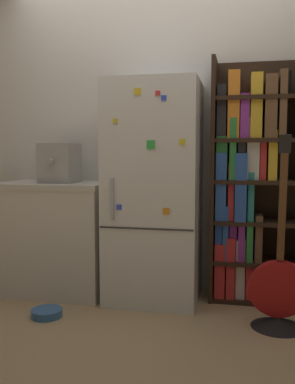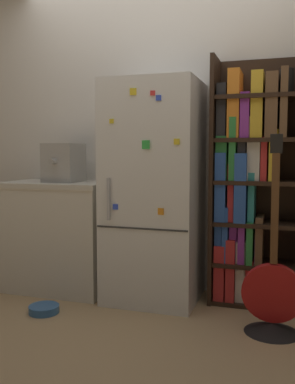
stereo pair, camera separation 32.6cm
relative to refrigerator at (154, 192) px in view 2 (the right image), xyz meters
name	(u,v)px [view 2 (the right image)]	position (x,y,z in m)	size (l,w,h in m)	color
ground_plane	(148,304)	(0.00, -0.14, -0.83)	(16.00, 16.00, 0.00)	tan
wall_back	(166,131)	(0.00, 0.33, 0.47)	(8.00, 0.05, 2.60)	silver
refrigerator	(154,192)	(0.00, 0.00, 0.00)	(0.68, 0.63, 1.65)	white
bookshelf	(250,184)	(0.70, 0.15, 0.07)	(0.71, 0.35, 1.82)	black
kitchen_counter	(61,235)	(-0.81, 0.02, -0.38)	(0.87, 0.60, 0.89)	silver
espresso_machine	(64,163)	(-0.77, 0.01, 0.22)	(0.26, 0.35, 0.31)	#A5A39E
guitar	(272,306)	(0.89, -0.38, -0.65)	(0.39, 0.35, 1.23)	black
pet_bowl	(44,309)	(-0.65, -0.53, -0.80)	(0.21, 0.21, 0.05)	#3366A5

